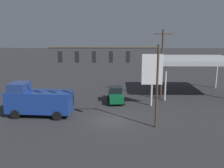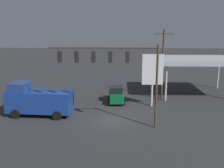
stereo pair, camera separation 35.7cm
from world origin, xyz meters
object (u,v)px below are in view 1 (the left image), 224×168
at_px(price_sign, 152,71).
at_px(delivery_truck, 38,100).
at_px(utility_pole, 162,62).
at_px(hatchback_crossing, 116,95).
at_px(traffic_signal_assembly, 113,64).

distance_m(price_sign, delivery_truck, 13.29).
bearing_deg(delivery_truck, price_sign, -158.72).
relative_size(utility_pole, price_sign, 1.45).
distance_m(price_sign, hatchback_crossing, 5.58).
bearing_deg(hatchback_crossing, utility_pole, 105.27).
xyz_separation_m(utility_pole, hatchback_crossing, (6.03, 2.11, -3.85)).
height_order(utility_pole, price_sign, utility_pole).
bearing_deg(delivery_truck, utility_pole, -148.47).
bearing_deg(price_sign, traffic_signal_assembly, 55.95).
distance_m(utility_pole, delivery_truck, 16.30).
distance_m(traffic_signal_assembly, hatchback_crossing, 9.61).
xyz_separation_m(traffic_signal_assembly, utility_pole, (-6.32, -10.26, -1.22)).
xyz_separation_m(utility_pole, delivery_truck, (14.24, 7.30, -3.10)).
height_order(traffic_signal_assembly, utility_pole, utility_pole).
height_order(utility_pole, delivery_truck, utility_pole).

